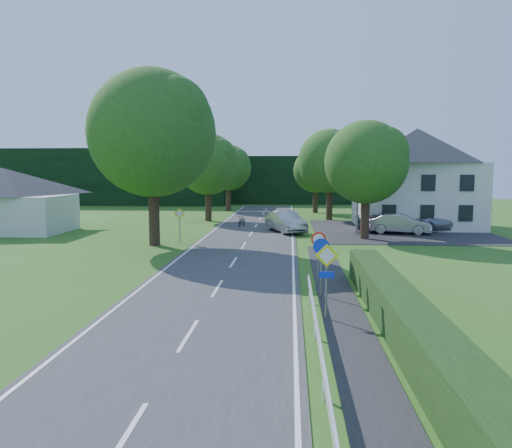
# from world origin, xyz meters

# --- Properties ---
(ground) EXTENTS (160.00, 160.00, 0.00)m
(ground) POSITION_xyz_m (0.00, 0.00, 0.00)
(ground) COLOR #2E5B1A
(ground) RESTS_ON ground
(road) EXTENTS (7.00, 80.00, 0.04)m
(road) POSITION_xyz_m (0.00, 20.00, 0.02)
(road) COLOR #333335
(road) RESTS_ON ground
(footpath) EXTENTS (1.50, 44.00, 0.04)m
(footpath) POSITION_xyz_m (4.95, 2.00, 0.02)
(footpath) COLOR black
(footpath) RESTS_ON ground
(parking_pad) EXTENTS (14.00, 16.00, 0.04)m
(parking_pad) POSITION_xyz_m (12.00, 33.00, 0.02)
(parking_pad) COLOR black
(parking_pad) RESTS_ON ground
(line_edge_left) EXTENTS (0.12, 80.00, 0.01)m
(line_edge_left) POSITION_xyz_m (-3.25, 20.00, 0.04)
(line_edge_left) COLOR white
(line_edge_left) RESTS_ON road
(line_edge_right) EXTENTS (0.12, 80.00, 0.01)m
(line_edge_right) POSITION_xyz_m (3.25, 20.00, 0.04)
(line_edge_right) COLOR white
(line_edge_right) RESTS_ON road
(line_centre) EXTENTS (0.12, 80.00, 0.01)m
(line_centre) POSITION_xyz_m (0.00, 20.00, 0.04)
(line_centre) COLOR white
(line_centre) RESTS_ON road
(hedge_right) EXTENTS (1.20, 30.00, 1.30)m
(hedge_right) POSITION_xyz_m (6.50, 0.00, 0.65)
(hedge_right) COLOR black
(hedge_right) RESTS_ON ground
(tree_main) EXTENTS (9.40, 9.40, 11.64)m
(tree_main) POSITION_xyz_m (-6.00, 24.00, 5.82)
(tree_main) COLOR #1F5218
(tree_main) RESTS_ON ground
(tree_left_far) EXTENTS (7.00, 7.00, 8.58)m
(tree_left_far) POSITION_xyz_m (-5.00, 40.00, 4.29)
(tree_left_far) COLOR #1F5218
(tree_left_far) RESTS_ON ground
(tree_right_far) EXTENTS (7.40, 7.40, 9.09)m
(tree_right_far) POSITION_xyz_m (7.00, 42.00, 4.54)
(tree_right_far) COLOR #1F5218
(tree_right_far) RESTS_ON ground
(tree_left_back) EXTENTS (6.60, 6.60, 8.07)m
(tree_left_back) POSITION_xyz_m (-4.50, 52.00, 4.04)
(tree_left_back) COLOR #1F5218
(tree_left_back) RESTS_ON ground
(tree_right_back) EXTENTS (6.20, 6.20, 7.56)m
(tree_right_back) POSITION_xyz_m (6.00, 50.00, 3.78)
(tree_right_back) COLOR #1F5218
(tree_right_back) RESTS_ON ground
(tree_right_mid) EXTENTS (7.00, 7.00, 8.58)m
(tree_right_mid) POSITION_xyz_m (8.50, 28.00, 4.29)
(tree_right_mid) COLOR #1F5218
(tree_right_mid) RESTS_ON ground
(treeline_left) EXTENTS (44.00, 6.00, 8.00)m
(treeline_left) POSITION_xyz_m (-28.00, 62.00, 4.00)
(treeline_left) COLOR black
(treeline_left) RESTS_ON ground
(treeline_right) EXTENTS (30.00, 5.00, 7.00)m
(treeline_right) POSITION_xyz_m (8.00, 66.00, 3.50)
(treeline_right) COLOR black
(treeline_right) RESTS_ON ground
(bungalow_left) EXTENTS (11.00, 6.50, 5.20)m
(bungalow_left) POSITION_xyz_m (-20.00, 30.00, 2.71)
(bungalow_left) COLOR silver
(bungalow_left) RESTS_ON ground
(house_white) EXTENTS (10.60, 8.40, 8.60)m
(house_white) POSITION_xyz_m (14.00, 36.00, 4.41)
(house_white) COLOR silver
(house_white) RESTS_ON ground
(streetlight) EXTENTS (2.03, 0.18, 8.00)m
(streetlight) POSITION_xyz_m (8.06, 30.00, 4.46)
(streetlight) COLOR gray
(streetlight) RESTS_ON ground
(sign_priority_right) EXTENTS (0.78, 0.09, 2.59)m
(sign_priority_right) POSITION_xyz_m (4.30, 7.98, 1.80)
(sign_priority_right) COLOR gray
(sign_priority_right) RESTS_ON ground
(sign_roundabout) EXTENTS (0.64, 0.08, 2.37)m
(sign_roundabout) POSITION_xyz_m (4.30, 10.98, 1.67)
(sign_roundabout) COLOR gray
(sign_roundabout) RESTS_ON ground
(sign_speed_limit) EXTENTS (0.64, 0.11, 2.37)m
(sign_speed_limit) POSITION_xyz_m (4.30, 12.97, 1.77)
(sign_speed_limit) COLOR gray
(sign_speed_limit) RESTS_ON ground
(sign_priority_left) EXTENTS (0.78, 0.09, 2.44)m
(sign_priority_left) POSITION_xyz_m (-4.50, 24.98, 1.72)
(sign_priority_left) COLOR gray
(sign_priority_left) RESTS_ON ground
(moving_car) EXTENTS (3.62, 5.40, 1.68)m
(moving_car) POSITION_xyz_m (2.70, 31.28, 0.88)
(moving_car) COLOR #A1A2A6
(moving_car) RESTS_ON road
(motorcycle) EXTENTS (0.97, 1.93, 0.97)m
(motorcycle) POSITION_xyz_m (-1.20, 35.12, 0.52)
(motorcycle) COLOR black
(motorcycle) RESTS_ON road
(parked_car_silver_a) EXTENTS (5.01, 2.66, 1.57)m
(parked_car_silver_a) POSITION_xyz_m (11.67, 31.00, 0.82)
(parked_car_silver_a) COLOR #A3A2A7
(parked_car_silver_a) RESTS_ON parking_pad
(parked_car_grey) EXTENTS (5.06, 2.62, 1.40)m
(parked_car_grey) POSITION_xyz_m (10.70, 31.55, 0.74)
(parked_car_grey) COLOR #49484D
(parked_car_grey) RESTS_ON parking_pad
(parked_car_silver_b) EXTENTS (6.01, 3.74, 1.55)m
(parked_car_silver_b) POSITION_xyz_m (15.63, 33.13, 0.81)
(parked_car_silver_b) COLOR #9D9EA3
(parked_car_silver_b) RESTS_ON parking_pad
(parasol) EXTENTS (2.16, 2.20, 1.88)m
(parasol) POSITION_xyz_m (9.23, 34.27, 0.98)
(parasol) COLOR #B20E21
(parasol) RESTS_ON parking_pad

